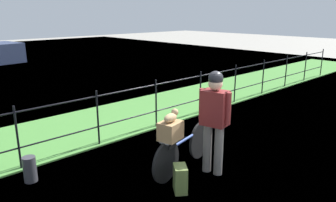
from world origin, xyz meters
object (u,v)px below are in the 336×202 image
bicycle_main (184,150)px  mooring_bollard (30,169)px  wooden_crate (170,131)px  cyclist_person (214,114)px  backpack_on_paving (180,179)px  terrier_dog (171,117)px

bicycle_main → mooring_bollard: 2.42m
bicycle_main → mooring_bollard: (-2.01, 1.34, -0.15)m
wooden_crate → bicycle_main: bearing=12.5°
bicycle_main → cyclist_person: cyclist_person is taller
bicycle_main → backpack_on_paving: size_ratio=4.22×
cyclist_person → terrier_dog: bearing=152.4°
bicycle_main → backpack_on_paving: 0.72m
backpack_on_paving → cyclist_person: bearing=130.1°
terrier_dog → cyclist_person: size_ratio=0.19×
cyclist_person → mooring_bollard: 2.98m
wooden_crate → backpack_on_paving: wooden_crate is taller
bicycle_main → terrier_dog: (-0.36, -0.08, 0.67)m
cyclist_person → backpack_on_paving: size_ratio=4.21×
wooden_crate → backpack_on_paving: (-0.16, -0.37, -0.60)m
terrier_dog → bicycle_main: bearing=12.5°
backpack_on_paving → mooring_bollard: bearing=-104.1°
backpack_on_paving → mooring_bollard: 2.32m
cyclist_person → backpack_on_paving: bearing=-176.4°
cyclist_person → backpack_on_paving: 1.13m
backpack_on_paving → wooden_crate: bearing=-166.4°
wooden_crate → backpack_on_paving: bearing=-112.9°
bicycle_main → terrier_dog: size_ratio=5.21×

